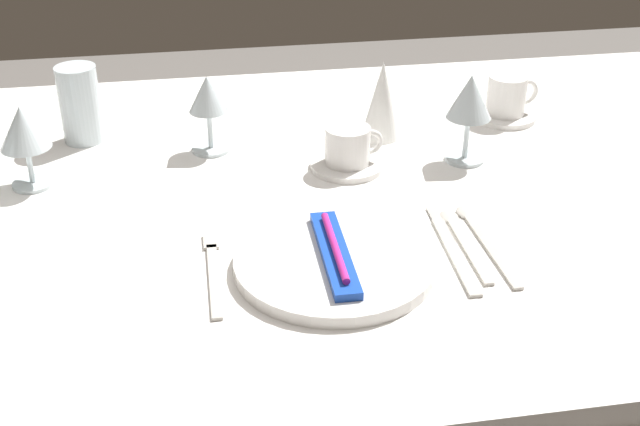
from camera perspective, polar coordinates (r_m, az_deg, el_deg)
name	(u,v)px	position (r m, az deg, el deg)	size (l,w,h in m)	color
dining_table	(288,234)	(1.37, -2.20, -1.49)	(1.80, 1.11, 0.74)	white
dinner_plate	(335,263)	(1.12, 1.02, -3.45)	(0.27, 0.27, 0.02)	white
toothbrush_package	(335,252)	(1.12, 1.02, -2.73)	(0.04, 0.21, 0.02)	blue
fork_outer	(213,269)	(1.13, -7.35, -3.87)	(0.02, 0.21, 0.00)	beige
dinner_knife	(453,250)	(1.18, 9.13, -2.54)	(0.03, 0.24, 0.00)	beige
spoon_soup	(460,236)	(1.21, 9.63, -1.55)	(0.03, 0.20, 0.01)	beige
spoon_dessert	(481,235)	(1.22, 11.01, -1.48)	(0.03, 0.23, 0.01)	beige
saucer_left	(504,116)	(1.63, 12.55, 6.55)	(0.12, 0.12, 0.01)	white
coffee_cup_left	(508,95)	(1.62, 12.78, 7.94)	(0.10, 0.07, 0.07)	white
saucer_right	(347,165)	(1.40, 1.89, 3.31)	(0.12, 0.12, 0.01)	white
coffee_cup_right	(349,145)	(1.38, 1.98, 4.69)	(0.10, 0.08, 0.06)	white
wine_glass_left	(23,131)	(1.38, -19.73, 5.33)	(0.08, 0.08, 0.14)	silver
wine_glass_right	(470,101)	(1.40, 10.26, 7.60)	(0.08, 0.08, 0.15)	silver
wine_glass_far	(208,100)	(1.44, -7.72, 7.74)	(0.07, 0.07, 0.14)	silver
drink_tumbler	(80,104)	(1.53, -16.18, 7.20)	(0.07, 0.07, 0.14)	silver
napkin_folded	(382,100)	(1.49, 4.30, 7.77)	(0.07, 0.07, 0.14)	white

